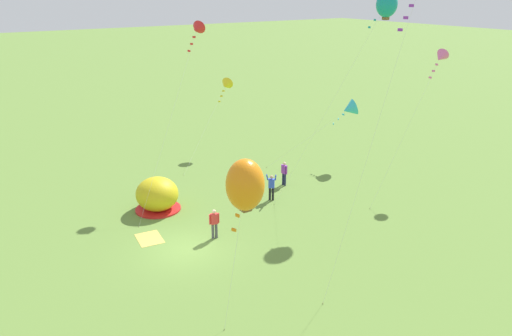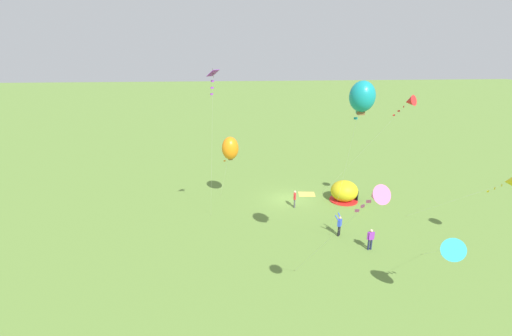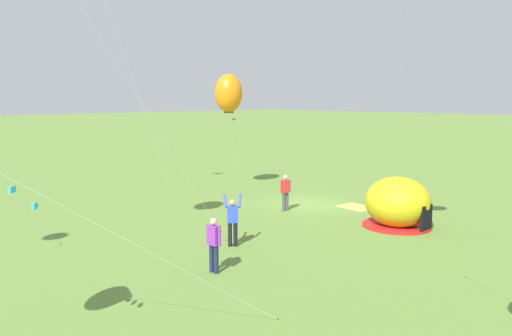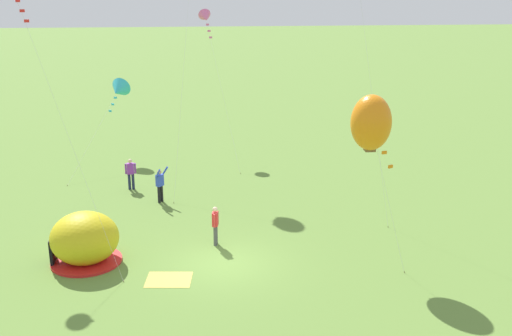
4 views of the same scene
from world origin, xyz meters
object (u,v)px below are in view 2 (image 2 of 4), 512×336
Objects in this scene: person_flying_kite at (339,225)px; person_watching_sky at (295,198)px; popup_tent at (344,191)px; kite_purple at (213,82)px; kite_yellow at (510,182)px; kite_pink at (376,196)px; kite_cyan at (451,248)px; kite_teal at (362,97)px; person_near_tent at (371,238)px; kite_orange at (230,148)px; kite_red at (410,102)px.

person_watching_sky is at bearing -65.79° from person_flying_kite.
popup_tent is 1.63× the size of person_watching_sky.
person_watching_sky is at bearing -141.14° from kite_purple.
kite_yellow is at bearing 171.91° from kite_purple.
popup_tent is 5.38m from person_watching_sky.
kite_pink reaches higher than kite_cyan.
kite_yellow is at bearing 164.15° from person_flying_kite.
person_flying_kite is at bearing -104.20° from kite_pink.
kite_pink is 0.72× the size of kite_teal.
popup_tent is at bearing -168.07° from person_watching_sky.
kite_orange reaches higher than person_near_tent.
popup_tent is 1.49× the size of person_flying_kite.
kite_pink is 20.06m from kite_orange.
kite_teal is at bearing 16.65° from kite_yellow.
kite_yellow is at bearing 136.12° from kite_red.
person_near_tent is 14.76m from kite_orange.
kite_cyan is at bearing 109.76° from person_watching_sky.
kite_yellow is (-5.40, 5.19, -4.99)m from kite_red.
kite_purple is at bearing -59.42° from kite_pink.
kite_pink is (2.94, 11.63, 7.67)m from person_flying_kite.
kite_teal is 10.29m from kite_purple.
kite_orange is at bearing -55.62° from kite_cyan.
kite_yellow is (-13.54, 8.74, 4.55)m from person_watching_sky.
person_near_tent is at bearing 117.98° from person_watching_sky.
person_flying_kite is at bearing -73.10° from kite_cyan.
popup_tent is 9.04m from person_near_tent.
person_flying_kite is 0.15× the size of kite_teal.
person_flying_kite is 14.90m from kite_purple.
kite_yellow is 0.98× the size of kite_cyan.
kite_cyan is at bearing 90.17° from popup_tent.
person_flying_kite is at bearing -106.19° from kite_teal.
person_near_tent is (-4.18, 7.87, 0.00)m from person_watching_sky.
kite_purple is (6.77, -11.45, 3.62)m from kite_pink.
kite_purple is (7.67, -6.85, 0.21)m from kite_teal.
kite_red is 15.60m from kite_purple.
person_flying_kite is (1.66, -2.25, 0.03)m from person_near_tent.
kite_yellow reaches higher than person_watching_sky.
kite_pink is at bearing 88.60° from person_watching_sky.
kite_teal reaches higher than kite_orange.
kite_orange is (5.59, -19.01, -3.09)m from kite_pink.
person_near_tent is 7.77m from kite_cyan.
kite_yellow is (-13.06, -3.91, -6.56)m from kite_teal.
kite_pink is 1.37× the size of kite_cyan.
person_near_tent is 11.19m from kite_red.
popup_tent is 0.21× the size of kite_purple.
kite_yellow reaches higher than kite_cyan.
kite_red is at bearing 156.45° from person_watching_sky.
person_near_tent is (1.08, 8.98, -0.03)m from popup_tent.
kite_teal is at bearing -23.80° from kite_cyan.
kite_pink is 1.38× the size of kite_orange.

